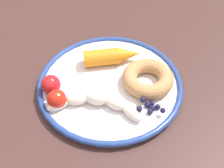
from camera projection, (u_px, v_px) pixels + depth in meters
dining_table at (105, 101)px, 0.76m from camera, size 1.17×0.71×0.71m
plate at (112, 85)px, 0.66m from camera, size 0.30×0.30×0.02m
banana at (98, 102)px, 0.61m from camera, size 0.19×0.08×0.03m
carrot_orange at (113, 56)px, 0.69m from camera, size 0.13×0.05×0.04m
donut at (150, 78)px, 0.65m from camera, size 0.15×0.15×0.03m
blueberry_pile at (152, 107)px, 0.61m from camera, size 0.05×0.04×0.02m
tomato_near at (59, 99)px, 0.61m from camera, size 0.04×0.04×0.04m
tomato_mid at (53, 84)px, 0.63m from camera, size 0.04×0.04×0.04m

